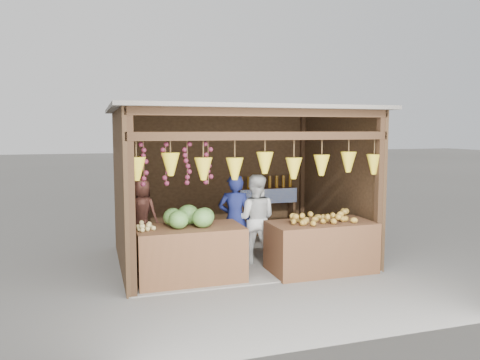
% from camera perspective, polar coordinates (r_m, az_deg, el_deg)
% --- Properties ---
extents(ground, '(80.00, 80.00, 0.00)m').
position_cam_1_polar(ground, '(8.49, -0.39, -9.49)').
color(ground, '#514F49').
rests_on(ground, ground).
extents(stall_structure, '(4.30, 3.30, 2.66)m').
position_cam_1_polar(stall_structure, '(8.15, -0.53, 1.76)').
color(stall_structure, slate).
rests_on(stall_structure, ground).
extents(back_shelf, '(1.25, 0.32, 1.32)m').
position_cam_1_polar(back_shelf, '(9.84, 3.25, -2.14)').
color(back_shelf, '#382314').
rests_on(back_shelf, ground).
extents(counter_left, '(1.60, 0.85, 0.83)m').
position_cam_1_polar(counter_left, '(7.21, -6.12, -8.94)').
color(counter_left, '#492E18').
rests_on(counter_left, ground).
extents(counter_right, '(1.68, 0.85, 0.81)m').
position_cam_1_polar(counter_right, '(7.75, 9.83, -8.01)').
color(counter_right, '#4A2B18').
rests_on(counter_right, ground).
extents(stool, '(0.33, 0.33, 0.31)m').
position_cam_1_polar(stool, '(8.30, -11.79, -8.89)').
color(stool, black).
rests_on(stool, ground).
extents(man_standing, '(0.65, 0.52, 1.55)m').
position_cam_1_polar(man_standing, '(7.95, -0.65, -4.85)').
color(man_standing, '#141A4C').
rests_on(man_standing, ground).
extents(woman_standing, '(0.91, 0.82, 1.53)m').
position_cam_1_polar(woman_standing, '(8.05, 1.84, -4.76)').
color(woman_standing, silver).
rests_on(woman_standing, ground).
extents(vendor_seated, '(0.67, 0.63, 1.16)m').
position_cam_1_polar(vendor_seated, '(8.14, -11.90, -3.89)').
color(vendor_seated, '#4F291F').
rests_on(vendor_seated, stool).
extents(melon_pile, '(1.00, 0.50, 0.32)m').
position_cam_1_polar(melon_pile, '(7.11, -6.20, -4.39)').
color(melon_pile, '#215416').
rests_on(melon_pile, counter_left).
extents(tanfruit_pile, '(0.34, 0.40, 0.13)m').
position_cam_1_polar(tanfruit_pile, '(6.98, -11.29, -5.46)').
color(tanfruit_pile, '#998046').
rests_on(tanfruit_pile, counter_left).
extents(mango_pile, '(1.40, 0.64, 0.22)m').
position_cam_1_polar(mango_pile, '(7.60, 10.06, -4.32)').
color(mango_pile, '#BD4819').
rests_on(mango_pile, counter_right).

